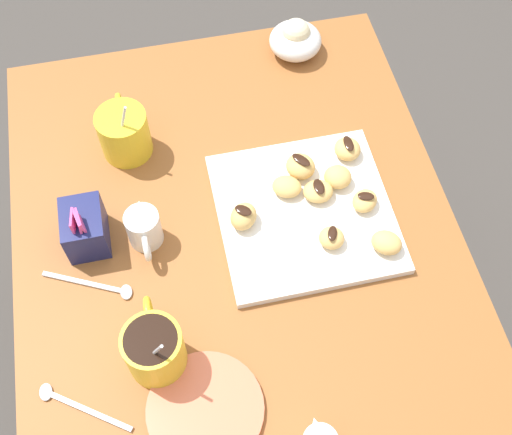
{
  "coord_description": "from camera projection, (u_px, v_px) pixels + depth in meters",
  "views": [
    {
      "loc": [
        -0.57,
        0.09,
        1.72
      ],
      "look_at": [
        0.0,
        -0.04,
        0.73
      ],
      "focal_mm": 45.76,
      "sensor_mm": 36.0,
      "label": 1
    }
  ],
  "objects": [
    {
      "name": "ground_plane",
      "position": [
        242.0,
        358.0,
        1.77
      ],
      "size": [
        8.0,
        8.0,
        0.0
      ],
      "primitive_type": "plane",
      "color": "#423D38"
    },
    {
      "name": "dining_table",
      "position": [
        237.0,
        262.0,
        1.28
      ],
      "size": [
        0.95,
        0.78,
        0.71
      ],
      "color": "#935628",
      "rests_on": "ground_plane"
    },
    {
      "name": "pastry_plate_square",
      "position": [
        304.0,
        211.0,
        1.17
      ],
      "size": [
        0.31,
        0.31,
        0.02
      ],
      "primitive_type": "cube",
      "color": "white",
      "rests_on": "dining_table"
    },
    {
      "name": "coffee_mug_yellow_left",
      "position": [
        154.0,
        348.0,
        0.99
      ],
      "size": [
        0.13,
        0.09,
        0.15
      ],
      "color": "yellow",
      "rests_on": "dining_table"
    },
    {
      "name": "coffee_mug_yellow_right",
      "position": [
        124.0,
        132.0,
        1.21
      ],
      "size": [
        0.13,
        0.09,
        0.15
      ],
      "color": "yellow",
      "rests_on": "dining_table"
    },
    {
      "name": "cream_pitcher_white",
      "position": [
        144.0,
        228.0,
        1.11
      ],
      "size": [
        0.1,
        0.06,
        0.07
      ],
      "color": "white",
      "rests_on": "dining_table"
    },
    {
      "name": "sugar_caddy",
      "position": [
        85.0,
        228.0,
        1.11
      ],
      "size": [
        0.09,
        0.07,
        0.11
      ],
      "color": "#191E51",
      "rests_on": "dining_table"
    },
    {
      "name": "ice_cream_bowl",
      "position": [
        295.0,
        39.0,
        1.35
      ],
      "size": [
        0.11,
        0.11,
        0.08
      ],
      "color": "white",
      "rests_on": "dining_table"
    },
    {
      "name": "saucer_coral_left",
      "position": [
        205.0,
        409.0,
        0.99
      ],
      "size": [
        0.18,
        0.18,
        0.01
      ],
      "primitive_type": "cylinder",
      "color": "#E5704C",
      "rests_on": "dining_table"
    },
    {
      "name": "loose_spoon_near_saucer",
      "position": [
        99.0,
        286.0,
        1.1
      ],
      "size": [
        0.08,
        0.15,
        0.01
      ],
      "color": "silver",
      "rests_on": "dining_table"
    },
    {
      "name": "loose_spoon_by_plate",
      "position": [
        73.0,
        404.0,
        1.0
      ],
      "size": [
        0.1,
        0.14,
        0.01
      ],
      "color": "silver",
      "rests_on": "dining_table"
    },
    {
      "name": "beignet_0",
      "position": [
        318.0,
        191.0,
        1.16
      ],
      "size": [
        0.05,
        0.06,
        0.03
      ],
      "primitive_type": "ellipsoid",
      "rotation": [
        0.0,
        0.0,
        3.08
      ],
      "color": "#E5B260",
      "rests_on": "pastry_plate_square"
    },
    {
      "name": "chocolate_drizzle_0",
      "position": [
        319.0,
        187.0,
        1.15
      ],
      "size": [
        0.03,
        0.02,
        0.0
      ],
      "primitive_type": "ellipsoid",
      "rotation": [
        0.0,
        0.0,
        3.15
      ],
      "color": "black",
      "rests_on": "beignet_0"
    },
    {
      "name": "beignet_1",
      "position": [
        332.0,
        238.0,
        1.12
      ],
      "size": [
        0.06,
        0.06,
        0.03
      ],
      "primitive_type": "ellipsoid",
      "rotation": [
        0.0,
        0.0,
        5.66
      ],
      "color": "#E5B260",
      "rests_on": "pastry_plate_square"
    },
    {
      "name": "chocolate_drizzle_1",
      "position": [
        332.0,
        233.0,
        1.1
      ],
      "size": [
        0.03,
        0.03,
        0.0
      ],
      "primitive_type": "ellipsoid",
      "rotation": [
        0.0,
        0.0,
        5.91
      ],
      "color": "black",
      "rests_on": "beignet_1"
    },
    {
      "name": "beignet_2",
      "position": [
        338.0,
        177.0,
        1.18
      ],
      "size": [
        0.06,
        0.07,
        0.03
      ],
      "primitive_type": "ellipsoid",
      "rotation": [
        0.0,
        0.0,
        1.14
      ],
      "color": "#E5B260",
      "rests_on": "pastry_plate_square"
    },
    {
      "name": "beignet_3",
      "position": [
        243.0,
        215.0,
        1.13
      ],
      "size": [
        0.07,
        0.07,
        0.04
      ],
      "primitive_type": "ellipsoid",
      "rotation": [
        0.0,
        0.0,
        0.99
      ],
      "color": "#E5B260",
      "rests_on": "pastry_plate_square"
    },
    {
      "name": "chocolate_drizzle_3",
      "position": [
        243.0,
        209.0,
        1.12
      ],
      "size": [
        0.03,
        0.04,
        0.0
      ],
      "primitive_type": "ellipsoid",
      "rotation": [
        0.0,
        0.0,
        0.88
      ],
      "color": "black",
      "rests_on": "beignet_3"
    },
    {
      "name": "beignet_4",
      "position": [
        365.0,
        201.0,
        1.15
      ],
      "size": [
        0.06,
        0.06,
        0.03
      ],
      "primitive_type": "ellipsoid",
      "rotation": [
        0.0,
        0.0,
        3.91
      ],
      "color": "#E5B260",
      "rests_on": "pastry_plate_square"
    },
    {
      "name": "chocolate_drizzle_4",
      "position": [
        366.0,
        196.0,
        1.14
      ],
      "size": [
        0.03,
        0.03,
        0.0
      ],
      "primitive_type": "ellipsoid",
      "rotation": [
        0.0,
        0.0,
        4.4
      ],
      "color": "black",
      "rests_on": "beignet_4"
    },
    {
      "name": "beignet_5",
      "position": [
        301.0,
        166.0,
        1.19
      ],
      "size": [
        0.07,
        0.07,
        0.04
      ],
      "primitive_type": "ellipsoid",
      "rotation": [
        0.0,
        0.0,
        0.56
      ],
      "color": "#E5B260",
      "rests_on": "pastry_plate_square"
    },
    {
      "name": "chocolate_drizzle_5",
      "position": [
        301.0,
        160.0,
        1.17
      ],
      "size": [
        0.04,
        0.04,
        0.0
      ],
      "primitive_type": "ellipsoid",
      "rotation": [
        0.0,
        0.0,
        0.67
      ],
      "color": "black",
      "rests_on": "beignet_5"
    },
    {
      "name": "beignet_6",
      "position": [
        387.0,
        243.0,
        1.11
      ],
      "size": [
        0.07,
        0.07,
        0.03
      ],
      "primitive_type": "ellipsoid",
      "rotation": [
        0.0,
        0.0,
        2.48
      ],
      "color": "#E5B260",
      "rests_on": "pastry_plate_square"
    },
    {
      "name": "beignet_7",
      "position": [
        347.0,
        149.0,
        1.21
      ],
      "size": [
        0.06,
        0.05,
        0.03
      ],
      "primitive_type": "ellipsoid",
      "rotation": [
        0.0,
        0.0,
        0.13
      ],
      "color": "#E5B260",
      "rests_on": "pastry_plate_square"
    },
    {
      "name": "chocolate_drizzle_7",
      "position": [
        349.0,
        143.0,
        1.2
      ],
      "size": [
        0.04,
        0.02,
        0.0
      ],
      "primitive_type": "ellipsoid",
      "rotation": [
        0.0,
        0.0,
        0.02
      ],
      "color": "black",
      "rests_on": "beignet_7"
    },
    {
      "name": "beignet_8",
      "position": [
        287.0,
        187.0,
        1.17
      ],
      "size": [
        0.06,
        0.07,
        0.03
      ],
      "primitive_type": "ellipsoid",
      "rotation": [
        0.0,
        0.0,
        2.67
      ],
      "color": "#E5B260",
      "rests_on": "pastry_plate_square"
    }
  ]
}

